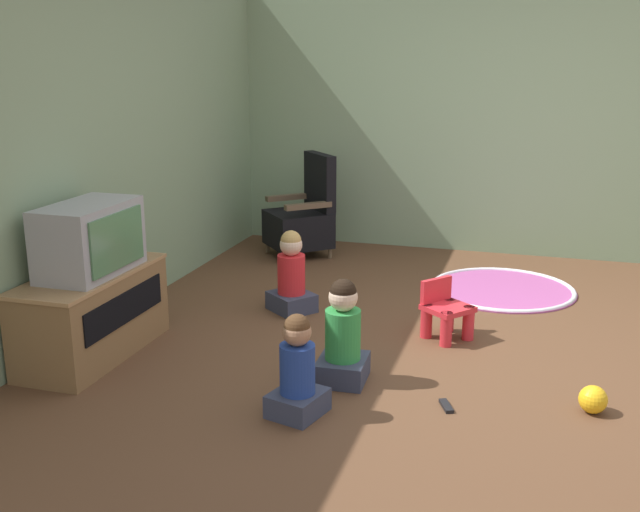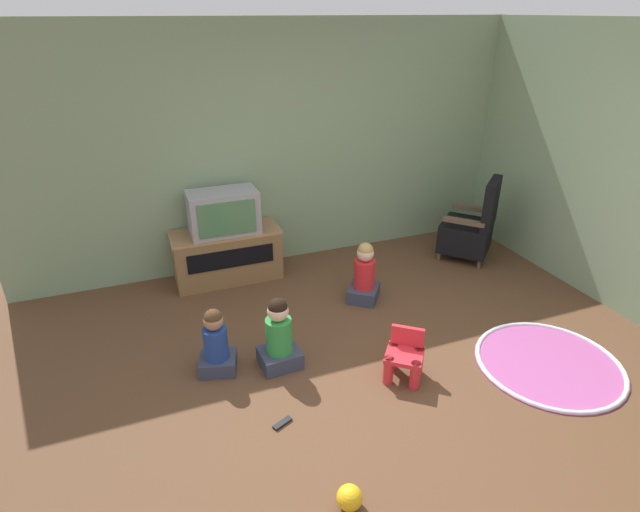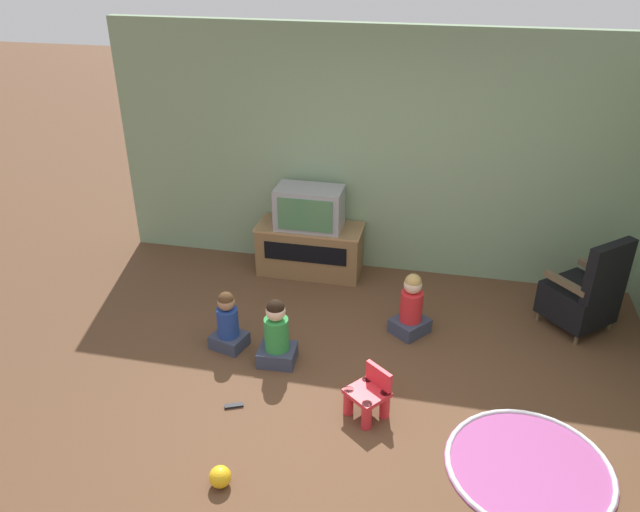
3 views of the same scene
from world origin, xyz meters
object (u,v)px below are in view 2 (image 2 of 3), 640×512
at_px(television, 224,212).
at_px(black_armchair, 471,229).
at_px(tv_cabinet, 227,254).
at_px(child_watching_left, 216,345).
at_px(child_watching_center, 364,275).
at_px(toy_ball, 350,498).
at_px(child_watching_right, 279,337).
at_px(yellow_kid_chair, 404,358).
at_px(remote_control, 282,423).

relative_size(television, black_armchair, 0.72).
relative_size(tv_cabinet, child_watching_left, 1.98).
bearing_deg(child_watching_center, toy_ball, -169.75).
height_order(tv_cabinet, child_watching_left, child_watching_left).
bearing_deg(child_watching_left, black_armchair, 32.71).
height_order(child_watching_center, child_watching_right, child_watching_right).
distance_m(child_watching_left, child_watching_center, 1.68).
bearing_deg(tv_cabinet, child_watching_left, -104.86).
relative_size(yellow_kid_chair, child_watching_right, 0.63).
distance_m(television, child_watching_center, 1.57).
relative_size(child_watching_center, toy_ball, 4.05).
distance_m(television, yellow_kid_chair, 2.39).
bearing_deg(tv_cabinet, remote_control, -92.41).
bearing_deg(black_armchair, remote_control, -10.42).
bearing_deg(remote_control, child_watching_left, 88.09).
height_order(tv_cabinet, remote_control, tv_cabinet).
height_order(tv_cabinet, black_armchair, black_armchair).
bearing_deg(black_armchair, toy_ball, 1.28).
xyz_separation_m(tv_cabinet, black_armchair, (2.74, -0.52, 0.08)).
bearing_deg(child_watching_right, child_watching_left, 163.29).
height_order(television, child_watching_left, television).
relative_size(tv_cabinet, toy_ball, 7.34).
bearing_deg(television, child_watching_right, -86.99).
bearing_deg(television, yellow_kid_chair, -65.43).
distance_m(child_watching_center, child_watching_right, 1.30).
distance_m(tv_cabinet, child_watching_center, 1.51).
distance_m(television, black_armchair, 2.81).
distance_m(yellow_kid_chair, toy_ball, 1.28).
xyz_separation_m(tv_cabinet, yellow_kid_chair, (0.96, -2.12, -0.12)).
xyz_separation_m(television, yellow_kid_chair, (0.96, -2.10, -0.60)).
bearing_deg(television, black_armchair, -10.17).
bearing_deg(television, toy_ball, -88.51).
xyz_separation_m(television, child_watching_left, (-0.40, -1.49, -0.53)).
height_order(television, child_watching_center, television).
bearing_deg(yellow_kid_chair, black_armchair, 80.44).
bearing_deg(black_armchair, television, -52.44).
bearing_deg(black_armchair, child_watching_left, -24.62).
relative_size(tv_cabinet, child_watching_center, 1.81).
bearing_deg(remote_control, toy_ball, -101.05).
height_order(television, remote_control, television).
bearing_deg(child_watching_center, child_watching_right, 160.35).
bearing_deg(remote_control, yellow_kid_chair, -15.69).
bearing_deg(tv_cabinet, black_armchair, -10.70).
relative_size(tv_cabinet, child_watching_right, 1.79).
xyz_separation_m(black_armchair, child_watching_center, (-1.56, -0.42, -0.10)).
relative_size(child_watching_right, remote_control, 4.07).
relative_size(black_armchair, yellow_kid_chair, 2.44).
bearing_deg(yellow_kid_chair, toy_ball, -95.55).
bearing_deg(television, child_watching_center, -37.68).
bearing_deg(child_watching_right, yellow_kid_chair, -32.28).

